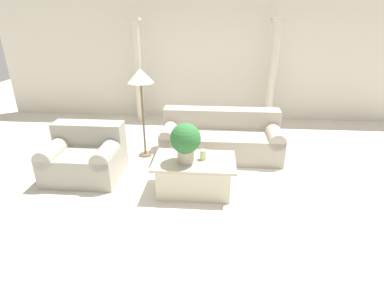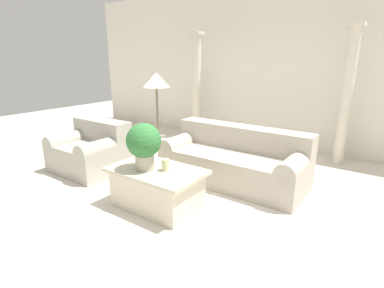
{
  "view_description": "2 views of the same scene",
  "coord_description": "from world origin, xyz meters",
  "views": [
    {
      "loc": [
        0.14,
        -4.05,
        2.34
      ],
      "look_at": [
        -0.19,
        0.19,
        0.51
      ],
      "focal_mm": 28.0,
      "sensor_mm": 36.0,
      "label": 1
    },
    {
      "loc": [
        2.17,
        -2.81,
        1.78
      ],
      "look_at": [
        0.02,
        0.22,
        0.7
      ],
      "focal_mm": 28.0,
      "sensor_mm": 36.0,
      "label": 2
    }
  ],
  "objects": [
    {
      "name": "wall_back",
      "position": [
        0.0,
        3.13,
        1.6
      ],
      "size": [
        10.0,
        0.06,
        3.2
      ],
      "color": "silver",
      "rests_on": "ground_plane"
    },
    {
      "name": "column_right",
      "position": [
        1.38,
        2.68,
        1.18
      ],
      "size": [
        0.24,
        0.24,
        2.3
      ],
      "color": "beige",
      "rests_on": "ground_plane"
    },
    {
      "name": "sofa_long",
      "position": [
        0.26,
        0.93,
        0.33
      ],
      "size": [
        2.09,
        0.9,
        0.79
      ],
      "color": "#ADA393",
      "rests_on": "ground_plane"
    },
    {
      "name": "potted_plant",
      "position": [
        -0.23,
        -0.4,
        0.81
      ],
      "size": [
        0.41,
        0.41,
        0.56
      ],
      "color": "#B2A893",
      "rests_on": "coffee_table"
    },
    {
      "name": "loveseat",
      "position": [
        -1.85,
        0.0,
        0.34
      ],
      "size": [
        1.1,
        0.9,
        0.79
      ],
      "color": "#A4A092",
      "rests_on": "ground_plane"
    },
    {
      "name": "coffee_table",
      "position": [
        -0.12,
        -0.33,
        0.25
      ],
      "size": [
        1.14,
        0.71,
        0.49
      ],
      "color": "beige",
      "rests_on": "ground_plane"
    },
    {
      "name": "column_left",
      "position": [
        -1.62,
        2.68,
        1.18
      ],
      "size": [
        0.24,
        0.24,
        2.3
      ],
      "color": "beige",
      "rests_on": "ground_plane"
    },
    {
      "name": "ground_plane",
      "position": [
        0.0,
        0.0,
        0.0
      ],
      "size": [
        16.0,
        16.0,
        0.0
      ],
      "primitive_type": "plane",
      "color": "silver"
    },
    {
      "name": "pillar_candle",
      "position": [
        -0.0,
        -0.3,
        0.56
      ],
      "size": [
        0.09,
        0.09,
        0.14
      ],
      "color": "beige",
      "rests_on": "coffee_table"
    },
    {
      "name": "floor_lamp",
      "position": [
        -1.09,
        0.79,
        1.36
      ],
      "size": [
        0.43,
        0.43,
        1.55
      ],
      "color": "brown",
      "rests_on": "ground_plane"
    }
  ]
}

